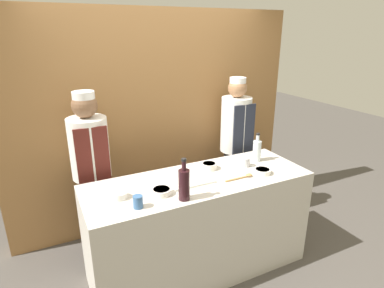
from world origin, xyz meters
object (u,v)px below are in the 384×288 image
cup_steel (245,162)px  cutting_board (191,181)px  sauce_bowl_purple (162,191)px  chef_right (235,145)px  cup_blue (138,202)px  sauce_bowl_green (262,171)px  sauce_bowl_white (119,195)px  chef_left (92,172)px  wooden_spoon (243,177)px  bottle_wine (184,184)px  bottle_clear (257,150)px  sauce_bowl_red (209,166)px

cup_steel → cutting_board: bearing=-172.6°
sauce_bowl_purple → cutting_board: sauce_bowl_purple is taller
chef_right → cup_blue: bearing=-148.5°
sauce_bowl_green → cutting_board: size_ratio=0.41×
sauce_bowl_white → chef_left: 0.68m
sauce_bowl_green → cup_steel: (-0.04, 0.20, 0.02)m
wooden_spoon → sauce_bowl_white: bearing=172.9°
bottle_wine → bottle_clear: bearing=21.5°
bottle_wine → wooden_spoon: bearing=9.9°
wooden_spoon → chef_left: bearing=145.3°
sauce_bowl_purple → chef_left: chef_left is taller
bottle_wine → sauce_bowl_white: bearing=151.4°
sauce_bowl_red → sauce_bowl_purple: (-0.58, -0.26, -0.01)m
sauce_bowl_red → cup_blue: size_ratio=1.50×
sauce_bowl_red → sauce_bowl_purple: size_ratio=0.89×
sauce_bowl_purple → cutting_board: 0.31m
sauce_bowl_white → bottle_clear: size_ratio=0.44×
sauce_bowl_white → bottle_wine: (0.44, -0.24, 0.10)m
bottle_clear → bottle_wine: 1.04m
sauce_bowl_green → sauce_bowl_purple: 0.96m
sauce_bowl_green → wooden_spoon: bearing=-179.1°
cup_steel → bottle_wine: bearing=-158.3°
bottle_wine → chef_right: chef_right is taller
cup_steel → sauce_bowl_white: bearing=-176.5°
sauce_bowl_red → cup_blue: 0.89m
bottle_wine → wooden_spoon: bottle_wine is taller
sauce_bowl_white → cup_blue: bearing=-66.6°
sauce_bowl_white → cup_steel: (1.23, 0.07, 0.02)m
cup_steel → chef_right: 0.66m
bottle_wine → chef_left: bearing=120.5°
wooden_spoon → chef_right: chef_right is taller
sauce_bowl_green → chef_right: (0.24, 0.80, -0.04)m
sauce_bowl_green → sauce_bowl_purple: bearing=177.4°
sauce_bowl_red → chef_right: (0.62, 0.49, -0.05)m
chef_left → sauce_bowl_red: bearing=-26.6°
sauce_bowl_green → cup_blue: bearing=-176.4°
sauce_bowl_white → cutting_board: size_ratio=0.33×
cutting_board → bottle_clear: size_ratio=1.31×
sauce_bowl_red → chef_left: size_ratio=0.09×
bottle_wine → chef_right: (1.07, 0.91, -0.15)m
cutting_board → cup_blue: cup_blue is taller
bottle_clear → chef_left: bearing=160.6°
bottle_clear → chef_left: chef_left is taller
cup_blue → cutting_board: bearing=20.4°
sauce_bowl_white → chef_left: size_ratio=0.07×
sauce_bowl_green → bottle_wine: bottle_wine is taller
sauce_bowl_purple → bottle_clear: 1.12m
bottle_wine → chef_left: (-0.54, 0.91, -0.17)m
cutting_board → chef_left: size_ratio=0.22×
cutting_board → chef_right: bearing=37.1°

